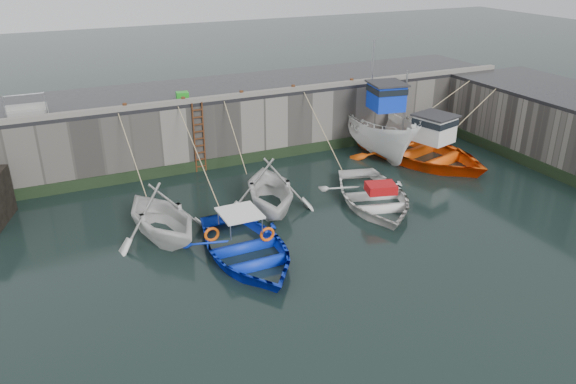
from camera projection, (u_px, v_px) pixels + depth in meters
name	position (u px, v px, depth m)	size (l,w,h in m)	color
ground	(350.00, 265.00, 18.23)	(120.00, 120.00, 0.00)	black
quay_back	(223.00, 119.00, 27.97)	(30.00, 5.00, 3.00)	slate
road_back	(222.00, 88.00, 27.32)	(30.00, 5.00, 0.16)	black
kerb_back	(238.00, 95.00, 25.31)	(30.00, 0.30, 0.20)	slate
algae_back	(242.00, 159.00, 26.38)	(30.00, 0.08, 0.50)	black
algae_right	(555.00, 173.00, 24.80)	(0.08, 15.00, 0.50)	black
ladder	(199.00, 138.00, 25.02)	(0.51, 0.08, 3.20)	#3F1E0F
boat_near_white	(163.00, 236.00, 19.99)	(3.72, 4.31, 2.27)	silver
boat_near_white_rope	(140.00, 194.00, 23.31)	(0.04, 3.98, 3.10)	tan
boat_near_blue	(247.00, 257.00, 18.70)	(3.86, 5.41, 1.12)	#0D30D0
boat_near_blue_rope	(200.00, 197.00, 23.09)	(0.04, 6.17, 3.10)	tan
boat_near_blacktrim	(270.00, 207.00, 22.16)	(3.74, 4.34, 2.29)	silver
boat_near_blacktrim_rope	(237.00, 175.00, 25.24)	(0.04, 3.57, 3.10)	tan
boat_near_navy	(373.00, 203.00, 22.53)	(3.90, 5.47, 1.13)	white
boat_near_navy_rope	(321.00, 167.00, 26.18)	(0.04, 4.62, 3.10)	tan
boat_far_white	(379.00, 130.00, 27.67)	(3.75, 7.24, 5.66)	white
boat_far_orange	(422.00, 151.00, 26.76)	(6.76, 8.13, 4.45)	#FE560D
fish_crate	(182.00, 96.00, 25.01)	(0.53, 0.41, 0.33)	#1C9F1E
railing	(26.00, 110.00, 22.81)	(1.60, 1.05, 1.00)	#A5A8AD
bollard_a	(125.00, 107.00, 23.45)	(0.18, 0.18, 0.28)	#3F1E0F
bollard_b	(183.00, 100.00, 24.41)	(0.18, 0.18, 0.28)	#3F1E0F
bollard_c	(241.00, 94.00, 25.45)	(0.18, 0.18, 0.28)	#3F1E0F
bollard_d	(293.00, 88.00, 26.45)	(0.18, 0.18, 0.28)	#3F1E0F
bollard_e	(352.00, 81.00, 27.68)	(0.18, 0.18, 0.28)	#3F1E0F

